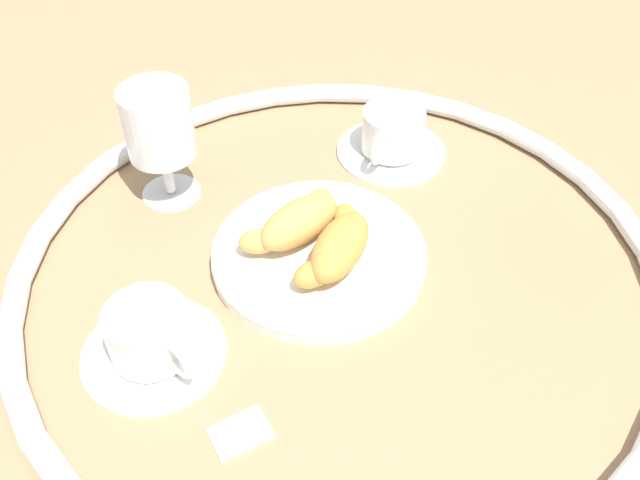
# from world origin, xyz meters

# --- Properties ---
(ground_plane) EXTENTS (2.20, 2.20, 0.00)m
(ground_plane) POSITION_xyz_m (0.00, 0.00, 0.00)
(ground_plane) COLOR #997551
(table_chrome_rim) EXTENTS (0.68, 0.68, 0.02)m
(table_chrome_rim) POSITION_xyz_m (0.00, 0.00, 0.01)
(table_chrome_rim) COLOR silver
(table_chrome_rim) RESTS_ON ground_plane
(pastry_plate) EXTENTS (0.23, 0.23, 0.02)m
(pastry_plate) POSITION_xyz_m (0.00, 0.03, 0.01)
(pastry_plate) COLOR white
(pastry_plate) RESTS_ON ground_plane
(croissant_large) EXTENTS (0.13, 0.09, 0.04)m
(croissant_large) POSITION_xyz_m (0.00, 0.00, 0.04)
(croissant_large) COLOR #CC893D
(croissant_large) RESTS_ON pastry_plate
(croissant_small) EXTENTS (0.14, 0.07, 0.04)m
(croissant_small) POSITION_xyz_m (-0.00, 0.06, 0.04)
(croissant_small) COLOR #D6994C
(croissant_small) RESTS_ON pastry_plate
(coffee_cup_near) EXTENTS (0.14, 0.14, 0.06)m
(coffee_cup_near) POSITION_xyz_m (-0.19, 0.06, 0.03)
(coffee_cup_near) COLOR white
(coffee_cup_near) RESTS_ON ground_plane
(coffee_cup_far) EXTENTS (0.14, 0.14, 0.06)m
(coffee_cup_far) POSITION_xyz_m (0.20, 0.08, 0.03)
(coffee_cup_far) COLOR white
(coffee_cup_far) RESTS_ON ground_plane
(juice_glass_left) EXTENTS (0.08, 0.08, 0.14)m
(juice_glass_left) POSITION_xyz_m (-0.03, 0.23, 0.09)
(juice_glass_left) COLOR white
(juice_glass_left) RESTS_ON ground_plane
(sugar_packet) EXTENTS (0.06, 0.05, 0.01)m
(sugar_packet) POSITION_xyz_m (-0.20, -0.06, 0.00)
(sugar_packet) COLOR white
(sugar_packet) RESTS_ON ground_plane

